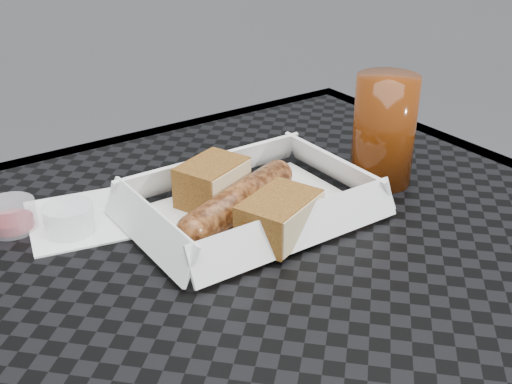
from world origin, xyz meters
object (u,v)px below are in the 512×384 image
patio_table (277,345)px  food_tray (251,212)px  drink_glass (384,130)px  bratwurst (239,201)px

patio_table → food_tray: (0.05, 0.11, 0.08)m
patio_table → drink_glass: (0.22, 0.09, 0.14)m
patio_table → drink_glass: drink_glass is taller
food_tray → bratwurst: size_ratio=1.27×
bratwurst → drink_glass: (0.19, -0.02, 0.04)m
food_tray → patio_table: bearing=-112.6°
patio_table → drink_glass: 0.27m
patio_table → bratwurst: bearing=74.5°
food_tray → drink_glass: size_ratio=1.74×
food_tray → drink_glass: bearing=-6.4°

